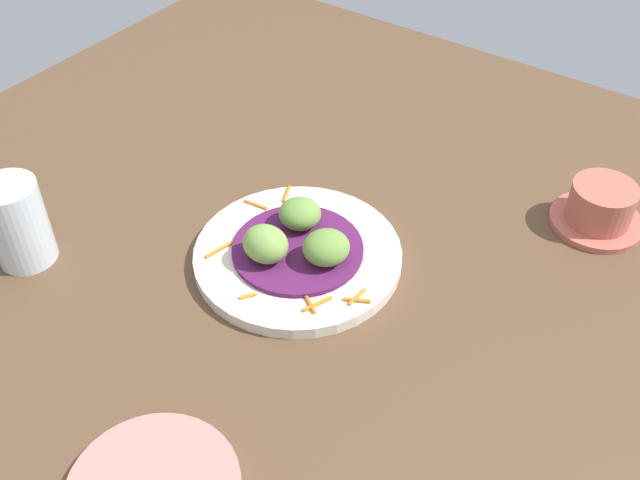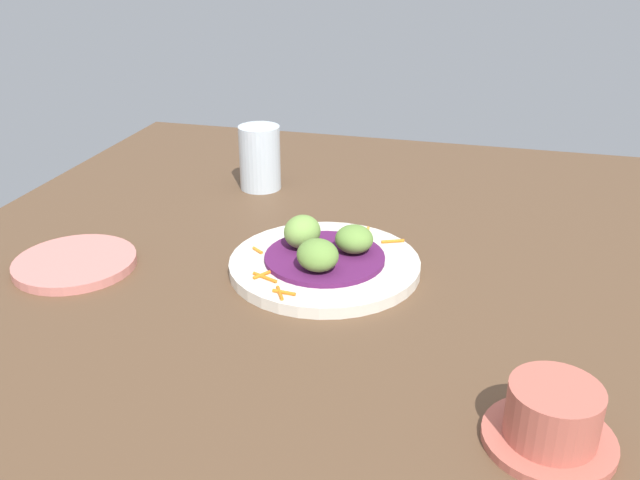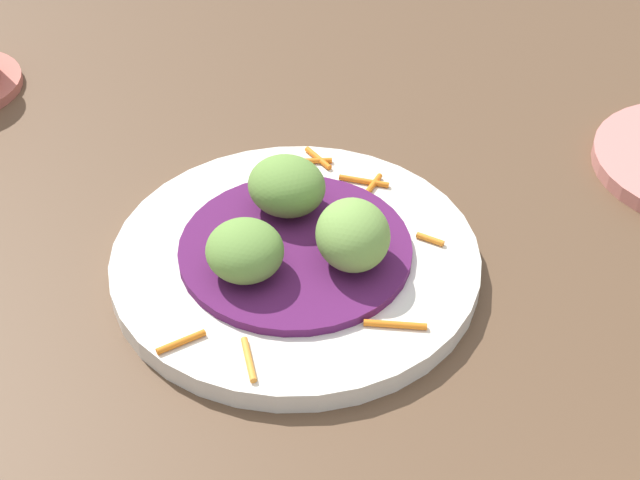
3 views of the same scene
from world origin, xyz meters
The scene contains 9 objects.
table_surface centered at (0.00, 0.00, 1.00)cm, with size 110.00×110.00×2.00cm, color brown.
main_plate centered at (-3.41, 2.31, 2.72)cm, with size 23.68×23.68×1.45cm, color silver.
cabbage_bed centered at (-3.41, 2.31, 3.75)cm, with size 14.91×14.91×0.61cm, color #51194C.
carrot_garnish centered at (-4.10, 4.47, 3.65)cm, with size 21.66×18.45×0.40cm.
guac_scoop_left centered at (-1.39, -0.94, 5.74)cm, with size 4.92×4.75×3.37cm, color olive.
guac_scoop_center centered at (-1.60, 5.69, 6.09)cm, with size 4.58×5.29×4.07cm, color #759E47.
guac_scoop_right centered at (-7.24, 2.19, 5.92)cm, with size 5.22×4.83×3.72cm, color olive.
terracotta_bowl centered at (-29.02, -23.45, 4.48)cm, with size 11.04×11.04×5.60cm.
water_glass centered at (22.26, 19.60, 7.12)cm, with size 6.60×6.60×10.25cm, color silver.
Camera 1 is at (-41.03, 51.47, 61.13)cm, focal length 41.98 mm.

